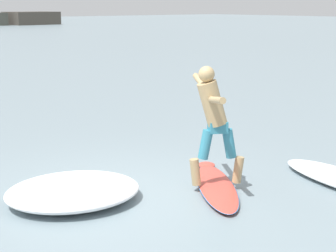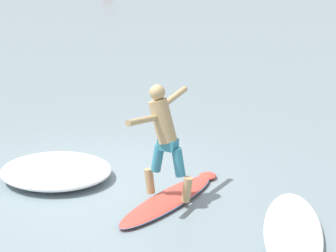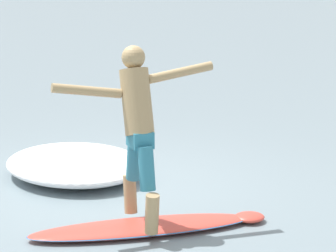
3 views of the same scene
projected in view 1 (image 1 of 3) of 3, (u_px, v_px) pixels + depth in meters
The scene contains 4 objects.
ground_plane at pixel (117, 194), 8.00m from camera, with size 200.00×200.00×0.00m, color gray.
surfboard at pixel (216, 186), 8.21m from camera, with size 1.74×2.17×0.23m.
surfer at pixel (213, 116), 7.93m from camera, with size 0.97×1.45×1.72m.
wave_foam_at_nose at pixel (73, 191), 7.68m from camera, with size 2.14×1.94×0.30m.
Camera 1 is at (-4.31, -6.31, 2.66)m, focal length 60.00 mm.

